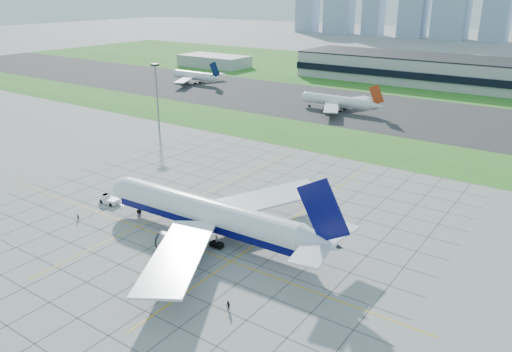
# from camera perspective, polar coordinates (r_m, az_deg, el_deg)

# --- Properties ---
(ground) EXTENTS (1400.00, 1400.00, 0.00)m
(ground) POSITION_cam_1_polar(r_m,az_deg,el_deg) (116.10, -9.36, -6.63)
(ground) COLOR gray
(ground) RESTS_ON ground
(grass_median) EXTENTS (700.00, 35.00, 0.04)m
(grass_median) POSITION_cam_1_polar(r_m,az_deg,el_deg) (186.26, 10.11, 3.87)
(grass_median) COLOR #287321
(grass_median) RESTS_ON ground
(asphalt_taxiway) EXTENTS (700.00, 75.00, 0.04)m
(asphalt_taxiway) POSITION_cam_1_polar(r_m,az_deg,el_deg) (235.86, 15.87, 6.93)
(asphalt_taxiway) COLOR #383838
(asphalt_taxiway) RESTS_ON ground
(grass_far) EXTENTS (700.00, 145.00, 0.04)m
(grass_far) POSITION_cam_1_polar(r_m,az_deg,el_deg) (340.09, 22.27, 10.19)
(grass_far) COLOR #287321
(grass_far) RESTS_ON ground
(apron_markings) EXTENTS (120.00, 130.00, 0.03)m
(apron_markings) POSITION_cam_1_polar(r_m,az_deg,el_deg) (123.10, -5.65, -4.79)
(apron_markings) COLOR #474744
(apron_markings) RESTS_ON ground
(service_block) EXTENTS (50.00, 25.00, 8.00)m
(service_block) POSITION_cam_1_polar(r_m,az_deg,el_deg) (370.02, -4.80, 12.96)
(service_block) COLOR #B7B7B2
(service_block) RESTS_ON ground
(light_mast) EXTENTS (2.50, 2.50, 25.60)m
(light_mast) POSITION_cam_1_polar(r_m,az_deg,el_deg) (202.32, -11.31, 9.83)
(light_mast) COLOR gray
(light_mast) RESTS_ON ground
(airliner) EXTENTS (63.34, 64.14, 19.93)m
(airliner) POSITION_cam_1_polar(r_m,az_deg,el_deg) (112.16, -5.51, -4.35)
(airliner) COLOR white
(airliner) RESTS_ON ground
(pushback_tug) EXTENTS (8.00, 2.96, 2.22)m
(pushback_tug) POSITION_cam_1_polar(r_m,az_deg,el_deg) (135.96, -16.48, -2.61)
(pushback_tug) COLOR white
(pushback_tug) RESTS_ON ground
(crew_near) EXTENTS (0.50, 0.65, 1.59)m
(crew_near) POSITION_cam_1_polar(r_m,az_deg,el_deg) (128.43, -19.67, -4.47)
(crew_near) COLOR black
(crew_near) RESTS_ON ground
(crew_far) EXTENTS (1.09, 0.95, 1.90)m
(crew_far) POSITION_cam_1_polar(r_m,az_deg,el_deg) (89.60, -3.20, -14.62)
(crew_far) COLOR #28261B
(crew_far) RESTS_ON ground
(distant_jet_0) EXTENTS (33.69, 42.66, 14.08)m
(distant_jet_0) POSITION_cam_1_polar(r_m,az_deg,el_deg) (302.94, -6.99, 11.29)
(distant_jet_0) COLOR white
(distant_jet_0) RESTS_ON ground
(distant_jet_1) EXTENTS (38.46, 42.66, 14.08)m
(distant_jet_1) POSITION_cam_1_polar(r_m,az_deg,el_deg) (234.01, 9.45, 8.45)
(distant_jet_1) COLOR white
(distant_jet_1) RESTS_ON ground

